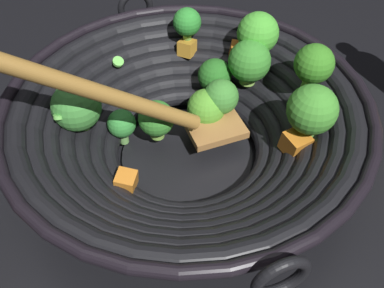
{
  "coord_description": "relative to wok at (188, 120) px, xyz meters",
  "views": [
    {
      "loc": [
        -0.06,
        -0.37,
        0.42
      ],
      "look_at": [
        0.01,
        -0.0,
        0.03
      ],
      "focal_mm": 40.04,
      "sensor_mm": 36.0,
      "label": 1
    }
  ],
  "objects": [
    {
      "name": "ground_plane",
      "position": [
        -0.0,
        -0.0,
        -0.07
      ],
      "size": [
        4.0,
        4.0,
        0.0
      ],
      "primitive_type": "plane",
      "color": "black"
    },
    {
      "name": "wok",
      "position": [
        0.0,
        0.0,
        0.0
      ],
      "size": [
        0.43,
        0.47,
        0.24
      ],
      "color": "black",
      "rests_on": "ground"
    }
  ]
}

